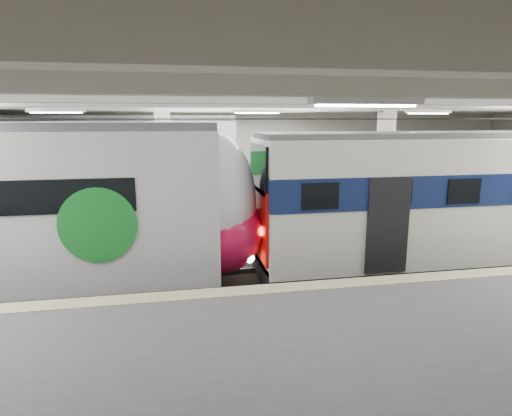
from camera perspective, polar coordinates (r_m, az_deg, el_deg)
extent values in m
cube|color=black|center=(12.91, 1.84, -9.81)|extent=(36.00, 24.00, 0.10)
cube|color=silver|center=(12.03, 2.03, 15.83)|extent=(36.00, 24.00, 0.20)
cube|color=beige|center=(21.96, -3.80, 6.68)|extent=(30.00, 0.10, 5.50)
cube|color=#545457|center=(7.17, 14.28, -24.05)|extent=(30.00, 7.00, 1.10)
cube|color=beige|center=(9.57, 6.18, -10.35)|extent=(30.00, 0.50, 0.02)
cube|color=beige|center=(14.85, -12.06, 3.98)|extent=(0.50, 0.50, 5.50)
cube|color=beige|center=(16.69, 16.65, 4.59)|extent=(0.50, 0.50, 5.50)
cube|color=beige|center=(12.02, 2.02, 14.40)|extent=(30.00, 18.00, 0.50)
cube|color=#59544C|center=(12.87, 1.85, -9.27)|extent=(30.00, 1.52, 0.16)
cube|color=#59544C|center=(18.02, -1.94, -3.07)|extent=(30.00, 1.52, 0.16)
cylinder|color=black|center=(12.00, 2.00, 11.78)|extent=(30.00, 0.03, 0.03)
cylinder|color=black|center=(17.41, -2.05, 11.79)|extent=(30.00, 0.03, 0.03)
cube|color=white|center=(10.06, 4.56, 12.99)|extent=(26.00, 8.40, 0.12)
ellipsoid|color=silver|center=(11.97, -5.56, 0.93)|extent=(2.31, 2.85, 3.84)
ellipsoid|color=#C61040|center=(12.17, -4.92, -3.03)|extent=(2.45, 2.91, 2.35)
cylinder|color=#18892B|center=(10.68, -20.33, -2.18)|extent=(1.81, 0.06, 1.81)
cube|color=white|center=(14.81, 25.73, 1.40)|extent=(12.85, 2.82, 3.66)
cube|color=#122050|center=(14.75, 25.88, 3.08)|extent=(12.89, 2.88, 0.89)
cube|color=red|center=(12.28, 0.35, -1.80)|extent=(0.08, 2.39, 2.01)
cube|color=black|center=(12.01, 0.36, 5.34)|extent=(0.08, 2.25, 1.32)
cube|color=#4C4C51|center=(14.63, 26.40, 8.77)|extent=(12.85, 2.20, 0.16)
cube|color=black|center=(15.26, 25.06, -5.92)|extent=(12.85, 1.97, 0.70)
cube|color=silver|center=(18.16, -27.87, 3.68)|extent=(15.32, 3.55, 4.13)
cube|color=#18892B|center=(18.10, -28.04, 5.38)|extent=(15.37, 3.62, 0.87)
cube|color=#4C4C51|center=(18.03, -28.54, 10.53)|extent=(15.31, 3.01, 0.16)
cube|color=black|center=(18.56, -27.20, -3.25)|extent=(15.31, 3.22, 0.60)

